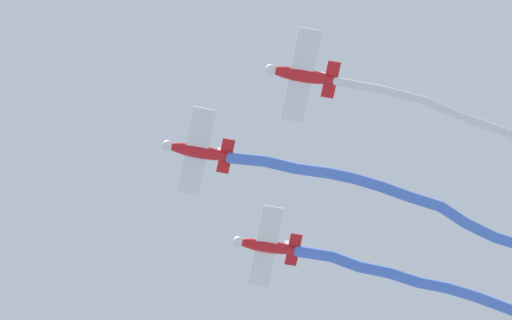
# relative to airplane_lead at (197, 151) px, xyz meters

# --- Properties ---
(airplane_lead) EXTENTS (5.80, 7.53, 1.87)m
(airplane_lead) POSITION_rel_airplane_lead_xyz_m (0.00, 0.00, 0.00)
(airplane_lead) COLOR red
(smoke_trail_lead) EXTENTS (22.69, 11.97, 1.63)m
(smoke_trail_lead) POSITION_rel_airplane_lead_xyz_m (-13.73, -5.82, -0.17)
(smoke_trail_lead) COLOR #4C75DB
(airplane_left_wing) EXTENTS (5.81, 7.56, 1.87)m
(airplane_left_wing) POSITION_rel_airplane_lead_xyz_m (-8.83, 4.95, 0.00)
(airplane_left_wing) COLOR red
(smoke_trail_left_wing) EXTENTS (24.40, 16.53, 1.25)m
(smoke_trail_left_wing) POSITION_rel_airplane_lead_xyz_m (-23.91, -2.95, -0.39)
(smoke_trail_left_wing) COLOR white
(airplane_right_wing) EXTENTS (5.81, 7.56, 1.87)m
(airplane_right_wing) POSITION_rel_airplane_lead_xyz_m (-3.99, -9.30, 0.30)
(airplane_right_wing) COLOR red
(smoke_trail_right_wing) EXTENTS (18.90, 9.59, 1.66)m
(smoke_trail_right_wing) POSITION_rel_airplane_lead_xyz_m (-15.65, -14.25, -0.13)
(smoke_trail_right_wing) COLOR #4C75DB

